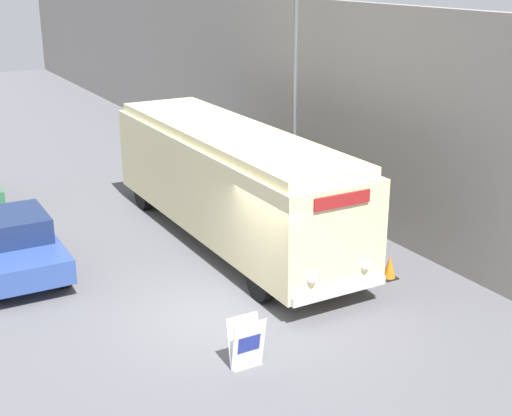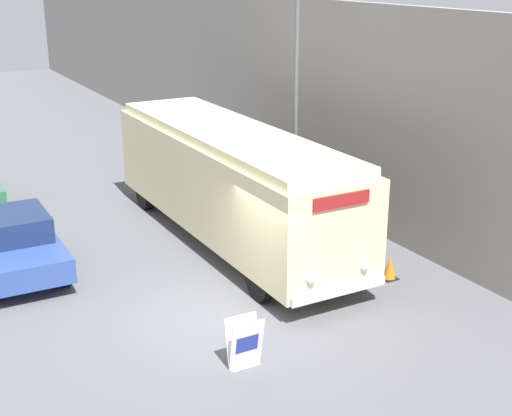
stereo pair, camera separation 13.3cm
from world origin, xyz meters
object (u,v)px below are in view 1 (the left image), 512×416
(sign_board, at_px, (246,343))
(traffic_cone, at_px, (389,267))
(streetlamp, at_px, (295,70))
(parked_car_near, at_px, (15,244))
(vintage_bus, at_px, (229,179))

(sign_board, height_order, traffic_cone, sign_board)
(streetlamp, xyz_separation_m, parked_car_near, (-8.27, -0.44, -3.56))
(streetlamp, relative_size, parked_car_near, 1.64)
(vintage_bus, xyz_separation_m, streetlamp, (2.69, 1.04, 2.58))
(sign_board, relative_size, traffic_cone, 1.71)
(vintage_bus, xyz_separation_m, parked_car_near, (-5.57, 0.60, -0.98))
(sign_board, height_order, parked_car_near, parked_car_near)
(vintage_bus, relative_size, streetlamp, 1.52)
(streetlamp, height_order, traffic_cone, streetlamp)
(sign_board, bearing_deg, traffic_cone, 19.94)
(sign_board, height_order, streetlamp, streetlamp)
(sign_board, distance_m, streetlamp, 9.64)
(vintage_bus, height_order, streetlamp, streetlamp)
(sign_board, bearing_deg, parked_car_near, 113.49)
(streetlamp, relative_size, traffic_cone, 11.58)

